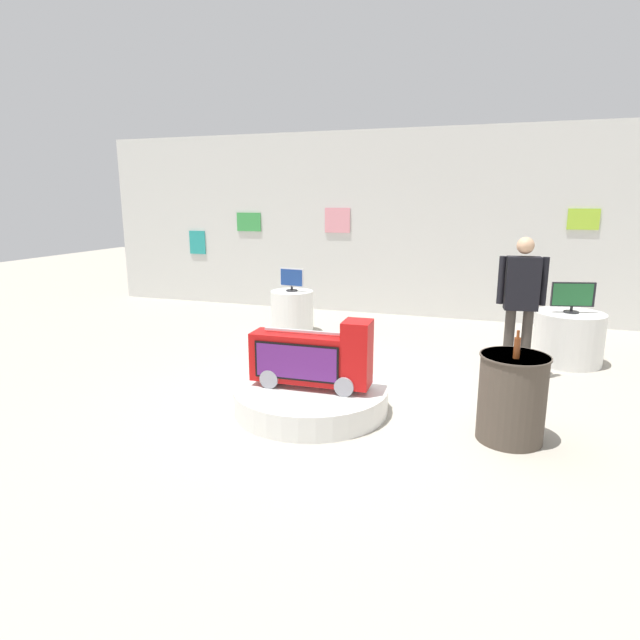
{
  "coord_description": "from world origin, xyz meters",
  "views": [
    {
      "loc": [
        1.44,
        -5.21,
        2.15
      ],
      "look_at": [
        -0.5,
        0.6,
        0.74
      ],
      "focal_mm": 29.5,
      "sensor_mm": 36.0,
      "label": 1
    }
  ],
  "objects": [
    {
      "name": "display_pedestal_left_rear",
      "position": [
        -1.68,
        2.66,
        0.35
      ],
      "size": [
        0.69,
        0.69,
        0.69
      ],
      "primitive_type": "cylinder",
      "color": "silver",
      "rests_on": "ground"
    },
    {
      "name": "tv_on_center_rear",
      "position": [
        2.44,
        2.27,
        0.91
      ],
      "size": [
        0.55,
        0.19,
        0.41
      ],
      "color": "black",
      "rests_on": "display_pedestal_center_rear"
    },
    {
      "name": "bottle_on_side_table",
      "position": [
        1.67,
        -0.53,
        0.9
      ],
      "size": [
        0.06,
        0.06,
        0.25
      ],
      "color": "brown",
      "rests_on": "side_table_round"
    },
    {
      "name": "side_table_round",
      "position": [
        1.67,
        -0.44,
        0.41
      ],
      "size": [
        0.61,
        0.61,
        0.8
      ],
      "color": "#4C4238",
      "rests_on": "ground"
    },
    {
      "name": "shopper_browsing_near_truck",
      "position": [
        1.76,
        1.39,
        1.01
      ],
      "size": [
        0.56,
        0.24,
        1.73
      ],
      "color": "#38332D",
      "rests_on": "ground"
    },
    {
      "name": "novelty_firetruck_tv",
      "position": [
        -0.26,
        -0.37,
        0.56
      ],
      "size": [
        1.25,
        0.4,
        0.73
      ],
      "color": "gray",
      "rests_on": "main_display_pedestal"
    },
    {
      "name": "tv_on_left_rear",
      "position": [
        -1.68,
        2.66,
        0.89
      ],
      "size": [
        0.42,
        0.19,
        0.37
      ],
      "color": "black",
      "rests_on": "display_pedestal_left_rear"
    },
    {
      "name": "ground_plane",
      "position": [
        0.0,
        0.0,
        0.0
      ],
      "size": [
        30.0,
        30.0,
        0.0
      ],
      "primitive_type": "plane",
      "color": "#A8A091"
    },
    {
      "name": "display_pedestal_center_rear",
      "position": [
        2.44,
        2.27,
        0.35
      ],
      "size": [
        0.88,
        0.88,
        0.69
      ],
      "primitive_type": "cylinder",
      "color": "silver",
      "rests_on": "ground"
    },
    {
      "name": "back_wall_display",
      "position": [
        0.0,
        4.59,
        1.7
      ],
      "size": [
        12.81,
        0.13,
        3.39
      ],
      "color": "silver",
      "rests_on": "ground"
    },
    {
      "name": "main_display_pedestal",
      "position": [
        -0.28,
        -0.36,
        0.13
      ],
      "size": [
        1.59,
        1.59,
        0.25
      ],
      "primitive_type": "cylinder",
      "color": "silver",
      "rests_on": "ground"
    }
  ]
}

